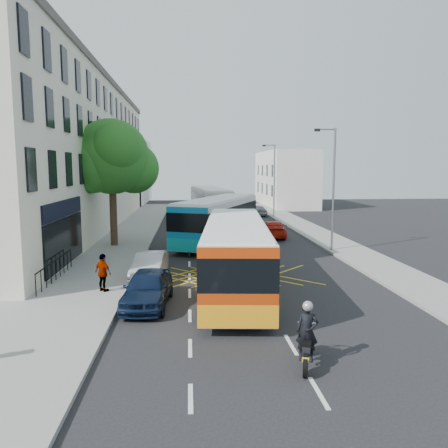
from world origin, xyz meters
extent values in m
plane|color=black|center=(0.00, 0.00, 0.00)|extent=(120.00, 120.00, 0.00)
cube|color=gray|center=(-8.50, 15.00, 0.07)|extent=(5.00, 70.00, 0.15)
cube|color=gray|center=(7.50, 15.00, 0.07)|extent=(3.00, 70.00, 0.15)
cube|color=#ECE5C5|center=(-14.00, 24.50, 6.50)|extent=(8.00, 45.00, 13.00)
cube|color=#59544C|center=(-14.00, 24.50, 13.25)|extent=(8.30, 45.00, 0.50)
cube|color=black|center=(-9.95, 8.00, 3.40)|extent=(0.12, 7.00, 0.90)
cube|color=black|center=(-9.95, 8.00, 1.60)|extent=(0.12, 7.00, 2.60)
cube|color=silver|center=(-14.00, 55.00, 5.00)|extent=(8.00, 20.00, 10.00)
cube|color=silver|center=(11.00, 48.00, 4.00)|extent=(6.00, 18.00, 8.00)
cylinder|color=#382619|center=(-8.50, 15.00, 2.35)|extent=(0.50, 0.50, 4.40)
sphere|color=#24621C|center=(-8.50, 15.00, 6.35)|extent=(5.20, 5.20, 5.20)
sphere|color=#24621C|center=(-7.10, 15.80, 5.55)|extent=(3.60, 3.60, 3.60)
sphere|color=#24621C|center=(-9.70, 14.40, 5.75)|extent=(3.80, 3.80, 3.80)
sphere|color=#24621C|center=(-7.90, 13.70, 6.95)|extent=(3.40, 3.40, 3.40)
sphere|color=#24621C|center=(-9.30, 16.10, 7.35)|extent=(3.20, 3.20, 3.20)
cylinder|color=slate|center=(6.30, 12.00, 4.15)|extent=(0.14, 0.14, 8.00)
cylinder|color=slate|center=(5.70, 12.00, 8.05)|extent=(1.20, 0.10, 0.10)
cube|color=black|center=(5.10, 12.00, 8.00)|extent=(0.35, 0.15, 0.18)
cylinder|color=slate|center=(6.30, 32.00, 4.15)|extent=(0.14, 0.14, 8.00)
cylinder|color=slate|center=(5.70, 32.00, 8.05)|extent=(1.20, 0.10, 0.10)
cube|color=black|center=(5.10, 32.00, 8.00)|extent=(0.35, 0.15, 0.18)
cube|color=silver|center=(-1.11, 3.25, 1.75)|extent=(3.66, 11.66, 2.76)
cube|color=silver|center=(-1.11, 3.25, 3.18)|extent=(3.43, 11.41, 0.13)
cube|color=black|center=(-1.11, 3.25, 2.14)|extent=(3.72, 11.72, 1.15)
cube|color=orange|center=(-1.11, 3.25, 0.78)|extent=(3.71, 11.71, 0.78)
cube|color=#B03209|center=(-1.64, -2.43, 1.77)|extent=(2.64, 0.34, 2.61)
cube|color=#FF0C0C|center=(-2.68, -2.34, 1.04)|extent=(0.25, 0.08, 0.25)
cube|color=#FF0C0C|center=(-0.59, -2.54, 1.04)|extent=(0.25, 0.08, 0.25)
cylinder|color=black|center=(-2.11, 6.48, 0.47)|extent=(0.38, 0.96, 0.94)
cylinder|color=black|center=(0.48, 6.24, 0.47)|extent=(0.38, 0.96, 0.94)
cylinder|color=black|center=(-2.76, -0.47, 0.47)|extent=(0.38, 0.96, 0.94)
cylinder|color=black|center=(-0.17, -0.71, 0.47)|extent=(0.38, 0.96, 0.94)
cube|color=silver|center=(-1.02, 16.14, 1.81)|extent=(7.12, 12.03, 2.87)
cube|color=silver|center=(-1.02, 16.14, 3.30)|extent=(6.83, 11.73, 0.13)
cube|color=black|center=(-1.02, 16.14, 2.22)|extent=(7.20, 12.11, 1.19)
cube|color=#0D9AA1|center=(-1.02, 16.14, 0.81)|extent=(7.19, 12.10, 0.81)
cube|color=#0D72A9|center=(-3.32, 10.68, 1.84)|extent=(2.57, 1.16, 2.71)
cube|color=#FF0C0C|center=(-4.34, 11.10, 1.08)|extent=(0.25, 0.15, 0.25)
cube|color=#FF0C0C|center=(-2.30, 10.24, 1.08)|extent=(0.25, 0.15, 0.25)
cylinder|color=black|center=(-1.01, 19.67, 0.49)|extent=(0.66, 1.02, 0.97)
cylinder|color=black|center=(1.49, 18.61, 0.49)|extent=(0.66, 1.02, 0.97)
cylinder|color=black|center=(-3.82, 12.98, 0.49)|extent=(0.66, 1.02, 0.97)
cylinder|color=black|center=(-1.33, 11.92, 0.49)|extent=(0.66, 1.02, 0.97)
cube|color=silver|center=(-0.89, 30.99, 1.85)|extent=(4.08, 12.39, 2.93)
cube|color=silver|center=(-0.89, 30.99, 3.37)|extent=(3.84, 12.12, 0.13)
cube|color=black|center=(-0.89, 30.99, 2.27)|extent=(4.15, 12.46, 1.22)
cube|color=#0EA1AE|center=(-0.89, 30.99, 0.83)|extent=(4.14, 12.44, 0.83)
cube|color=silver|center=(-0.22, 24.98, 1.88)|extent=(2.80, 0.41, 2.76)
cube|color=#FF0C0C|center=(-1.35, 24.84, 1.11)|extent=(0.26, 0.09, 0.25)
cube|color=#FF0C0C|center=(0.90, 25.09, 1.11)|extent=(0.26, 0.09, 0.25)
cylinder|color=black|center=(-2.63, 34.14, 0.50)|extent=(0.42, 1.02, 0.99)
cylinder|color=black|center=(0.12, 34.44, 0.50)|extent=(0.42, 1.02, 0.99)
cylinder|color=black|center=(-1.81, 26.77, 0.50)|extent=(0.42, 1.02, 0.99)
cylinder|color=black|center=(0.94, 27.08, 0.50)|extent=(0.42, 1.02, 0.99)
cylinder|color=black|center=(-0.11, -5.14, 0.32)|extent=(0.31, 0.64, 0.64)
cylinder|color=black|center=(0.34, -3.72, 0.32)|extent=(0.31, 0.64, 0.64)
cube|color=black|center=(0.11, -4.43, 0.62)|extent=(0.57, 1.20, 0.22)
cube|color=black|center=(0.19, -4.19, 0.80)|extent=(0.40, 0.51, 0.20)
cube|color=black|center=(0.04, -4.66, 0.75)|extent=(0.40, 0.55, 0.10)
cylinder|color=slate|center=(0.32, -3.76, 0.70)|extent=(0.19, 0.43, 0.84)
cylinder|color=slate|center=(0.28, -3.91, 1.05)|extent=(0.58, 0.22, 0.04)
cube|color=gold|center=(-0.17, -5.30, 0.55)|extent=(0.18, 0.07, 0.13)
imported|color=black|center=(0.10, -4.47, 1.01)|extent=(0.72, 0.58, 1.72)
sphere|color=#99999E|center=(0.10, -4.47, 1.74)|extent=(0.30, 0.30, 0.30)
imported|color=#0D1A35|center=(-4.90, 1.36, 0.74)|extent=(2.08, 4.46, 1.48)
imported|color=#B6B9BE|center=(-5.19, 5.69, 0.67)|extent=(1.74, 4.17, 1.34)
imported|color=#A61607|center=(3.52, 18.43, 0.67)|extent=(2.14, 4.71, 1.34)
imported|color=#46484F|center=(-1.68, 38.74, 0.75)|extent=(3.11, 5.68, 1.51)
imported|color=#94979B|center=(4.79, 34.28, 0.65)|extent=(1.98, 4.00, 1.31)
imported|color=black|center=(4.04, 45.30, 0.76)|extent=(2.21, 4.76, 1.51)
imported|color=gray|center=(-7.00, 3.11, 1.00)|extent=(1.02, 0.95, 1.69)
camera|label=1|loc=(-3.19, -16.05, 5.59)|focal=35.00mm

